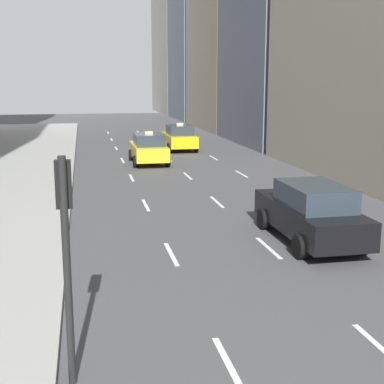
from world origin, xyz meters
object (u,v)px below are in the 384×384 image
(taxi_lead, at_px, (179,137))
(sedan_black_near, at_px, (311,212))
(taxi_second, at_px, (149,148))
(traffic_light_pole, at_px, (66,234))

(taxi_lead, bearing_deg, sedan_black_near, -90.00)
(taxi_second, bearing_deg, traffic_light_pole, -100.02)
(traffic_light_pole, bearing_deg, taxi_second, 79.98)
(taxi_lead, xyz_separation_m, taxi_second, (-2.80, -5.67, 0.00))
(taxi_lead, height_order, traffic_light_pole, traffic_light_pole)
(taxi_second, xyz_separation_m, sedan_black_near, (2.80, -16.10, 0.01))
(sedan_black_near, bearing_deg, traffic_light_pole, -137.19)
(taxi_second, distance_m, traffic_light_pole, 22.75)
(taxi_lead, distance_m, sedan_black_near, 21.77)
(sedan_black_near, distance_m, traffic_light_pole, 9.33)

